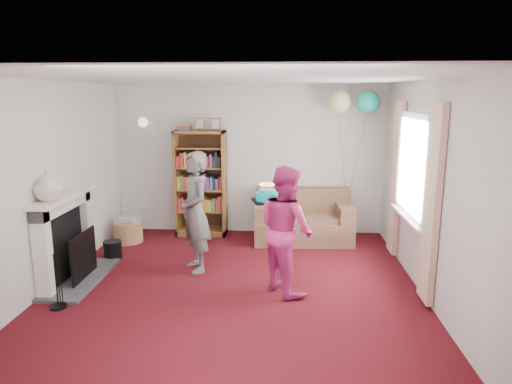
# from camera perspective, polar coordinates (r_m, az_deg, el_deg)

# --- Properties ---
(ground) EXTENTS (5.00, 5.00, 0.00)m
(ground) POSITION_cam_1_polar(r_m,az_deg,el_deg) (5.66, -2.80, -12.18)
(ground) COLOR #37080B
(ground) RESTS_ON ground
(wall_back) EXTENTS (4.50, 0.02, 2.50)m
(wall_back) POSITION_cam_1_polar(r_m,az_deg,el_deg) (7.74, -0.88, 4.05)
(wall_back) COLOR silver
(wall_back) RESTS_ON ground
(wall_left) EXTENTS (0.02, 5.00, 2.50)m
(wall_left) POSITION_cam_1_polar(r_m,az_deg,el_deg) (5.97, -25.06, 0.54)
(wall_left) COLOR silver
(wall_left) RESTS_ON ground
(wall_right) EXTENTS (0.02, 5.00, 2.50)m
(wall_right) POSITION_cam_1_polar(r_m,az_deg,el_deg) (5.51, 21.14, -0.01)
(wall_right) COLOR silver
(wall_right) RESTS_ON ground
(ceiling) EXTENTS (4.50, 5.00, 0.01)m
(ceiling) POSITION_cam_1_polar(r_m,az_deg,el_deg) (5.17, -3.09, 14.05)
(ceiling) COLOR white
(ceiling) RESTS_ON wall_back
(fireplace) EXTENTS (0.55, 1.80, 1.12)m
(fireplace) POSITION_cam_1_polar(r_m,az_deg,el_deg) (6.23, -22.23, -5.80)
(fireplace) COLOR #3F3F42
(fireplace) RESTS_ON ground
(window_bay) EXTENTS (0.14, 2.02, 2.20)m
(window_bay) POSITION_cam_1_polar(r_m,az_deg,el_deg) (6.06, 18.93, 0.74)
(window_bay) COLOR white
(window_bay) RESTS_ON ground
(wall_sconce) EXTENTS (0.16, 0.23, 0.16)m
(wall_sconce) POSITION_cam_1_polar(r_m,az_deg,el_deg) (7.87, -13.94, 8.45)
(wall_sconce) COLOR gold
(wall_sconce) RESTS_ON ground
(bookcase) EXTENTS (0.83, 0.42, 1.96)m
(bookcase) POSITION_cam_1_polar(r_m,az_deg,el_deg) (7.70, -6.87, 1.03)
(bookcase) COLOR #472B14
(bookcase) RESTS_ON ground
(sofa) EXTENTS (1.55, 0.82, 0.82)m
(sofa) POSITION_cam_1_polar(r_m,az_deg,el_deg) (7.48, 5.87, -3.62)
(sofa) COLOR brown
(sofa) RESTS_ON ground
(wicker_basket) EXTENTS (0.46, 0.46, 0.40)m
(wicker_basket) POSITION_cam_1_polar(r_m,az_deg,el_deg) (7.64, -15.69, -4.68)
(wicker_basket) COLOR #956A45
(wicker_basket) RESTS_ON ground
(person_striped) EXTENTS (0.62, 0.70, 1.61)m
(person_striped) POSITION_cam_1_polar(r_m,az_deg,el_deg) (6.09, -7.59, -2.50)
(person_striped) COLOR black
(person_striped) RESTS_ON ground
(person_magenta) EXTENTS (0.89, 0.94, 1.53)m
(person_magenta) POSITION_cam_1_polar(r_m,az_deg,el_deg) (5.43, 3.77, -4.68)
(person_magenta) COLOR #BB2568
(person_magenta) RESTS_ON ground
(birthday_cake) EXTENTS (0.34, 0.34, 0.22)m
(birthday_cake) POSITION_cam_1_polar(r_m,az_deg,el_deg) (5.49, 1.44, -0.54)
(birthday_cake) COLOR black
(birthday_cake) RESTS_ON ground
(balloons) EXTENTS (0.79, 0.46, 1.76)m
(balloons) POSITION_cam_1_polar(r_m,az_deg,el_deg) (7.29, 12.11, 10.95)
(balloons) COLOR #3F3F3F
(balloons) RESTS_ON ground
(mantel_vase) EXTENTS (0.39, 0.39, 0.34)m
(mantel_vase) POSITION_cam_1_polar(r_m,az_deg,el_deg) (5.76, -24.57, 0.66)
(mantel_vase) COLOR beige
(mantel_vase) RESTS_ON fireplace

